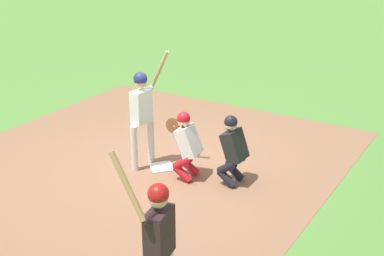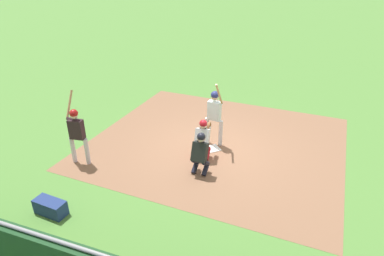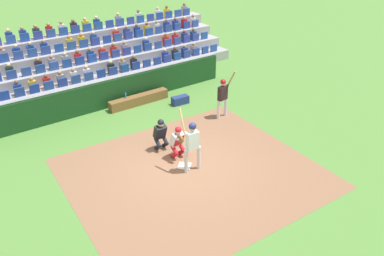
# 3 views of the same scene
# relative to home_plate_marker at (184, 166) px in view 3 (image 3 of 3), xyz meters

# --- Properties ---
(ground_plane) EXTENTS (160.00, 160.00, 0.00)m
(ground_plane) POSITION_rel_home_plate_marker_xyz_m (0.00, 0.00, -0.02)
(ground_plane) COLOR #518539
(infield_dirt_patch) EXTENTS (8.44, 7.62, 0.01)m
(infield_dirt_patch) POSITION_rel_home_plate_marker_xyz_m (0.00, 0.50, -0.01)
(infield_dirt_patch) COLOR #895F46
(infield_dirt_patch) RESTS_ON ground_plane
(home_plate_marker) EXTENTS (0.62, 0.62, 0.02)m
(home_plate_marker) POSITION_rel_home_plate_marker_xyz_m (0.00, 0.00, 0.00)
(home_plate_marker) COLOR white
(home_plate_marker) RESTS_ON infield_dirt_patch
(batter_at_plate) EXTENTS (0.64, 0.65, 2.29)m
(batter_at_plate) POSITION_rel_home_plate_marker_xyz_m (-0.08, 0.35, 1.16)
(batter_at_plate) COLOR silver
(batter_at_plate) RESTS_ON ground_plane
(catcher_crouching) EXTENTS (0.49, 0.74, 1.30)m
(catcher_crouching) POSITION_rel_home_plate_marker_xyz_m (-0.14, -0.61, 0.71)
(catcher_crouching) COLOR red
(catcher_crouching) RESTS_ON ground_plane
(home_plate_umpire) EXTENTS (0.48, 0.48, 1.30)m
(home_plate_umpire) POSITION_rel_home_plate_marker_xyz_m (0.06, -1.44, 0.69)
(home_plate_umpire) COLOR black
(home_plate_umpire) RESTS_ON ground_plane
(dugout_wall) EXTENTS (12.31, 0.24, 1.36)m
(dugout_wall) POSITION_rel_home_plate_marker_xyz_m (0.00, -6.00, 0.64)
(dugout_wall) COLOR #163E1C
(dugout_wall) RESTS_ON ground_plane
(dugout_bench) EXTENTS (2.95, 0.40, 0.44)m
(dugout_bench) POSITION_rel_home_plate_marker_xyz_m (-1.21, -5.45, 0.20)
(dugout_bench) COLOR brown
(dugout_bench) RESTS_ON ground_plane
(water_bottle_on_bench) EXTENTS (0.07, 0.07, 0.25)m
(water_bottle_on_bench) POSITION_rel_home_plate_marker_xyz_m (-0.60, -5.54, 0.55)
(water_bottle_on_bench) COLOR #2B7CC5
(water_bottle_on_bench) RESTS_ON dugout_bench
(equipment_duffel_bag) EXTENTS (0.82, 0.42, 0.38)m
(equipment_duffel_bag) POSITION_rel_home_plate_marker_xyz_m (-2.78, -4.33, 0.17)
(equipment_duffel_bag) COLOR navy
(equipment_duffel_bag) RESTS_ON ground_plane
(on_deck_batter) EXTENTS (0.61, 0.56, 2.19)m
(on_deck_batter) POSITION_rel_home_plate_marker_xyz_m (-3.52, -2.15, 1.08)
(on_deck_batter) COLOR silver
(on_deck_batter) RESTS_ON ground_plane
(bleacher_stand) EXTENTS (17.72, 3.78, 2.90)m
(bleacher_stand) POSITION_rel_home_plate_marker_xyz_m (0.01, -10.30, 0.85)
(bleacher_stand) COLOR #99979F
(bleacher_stand) RESTS_ON ground_plane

